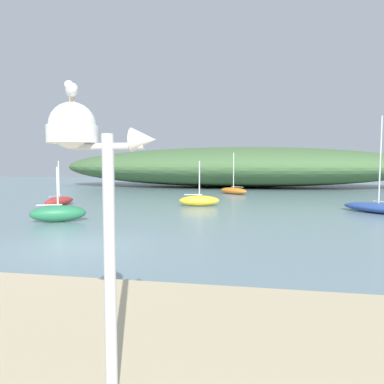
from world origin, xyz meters
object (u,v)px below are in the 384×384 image
(sailboat_inner_mooring, at_px, (58,213))
(sailboat_near_shore, at_px, (199,200))
(mast_structure, at_px, (85,158))
(seagull_on_radar, at_px, (71,89))
(sailboat_east_reach, at_px, (233,191))
(sailboat_off_point, at_px, (378,208))
(sailboat_centre_water, at_px, (59,201))

(sailboat_inner_mooring, bearing_deg, sailboat_near_shore, 53.80)
(sailboat_inner_mooring, bearing_deg, mast_structure, -58.05)
(seagull_on_radar, height_order, sailboat_east_reach, sailboat_east_reach)
(mast_structure, distance_m, sailboat_off_point, 19.34)
(seagull_on_radar, xyz_separation_m, sailboat_east_reach, (-0.23, 28.65, -3.03))
(mast_structure, bearing_deg, sailboat_east_reach, 90.74)
(mast_structure, height_order, sailboat_inner_mooring, mast_structure)
(sailboat_east_reach, bearing_deg, sailboat_centre_water, -133.32)
(mast_structure, bearing_deg, sailboat_inner_mooring, 121.95)
(seagull_on_radar, xyz_separation_m, sailboat_near_shore, (-1.74, 18.89, -2.99))
(seagull_on_radar, height_order, sailboat_off_point, sailboat_off_point)
(mast_structure, relative_size, sailboat_centre_water, 1.06)
(seagull_on_radar, distance_m, sailboat_inner_mooring, 13.90)
(sailboat_centre_water, relative_size, sailboat_near_shore, 1.00)
(sailboat_inner_mooring, relative_size, sailboat_near_shore, 0.90)
(mast_structure, height_order, seagull_on_radar, seagull_on_radar)
(sailboat_off_point, height_order, sailboat_near_shore, sailboat_off_point)
(sailboat_centre_water, bearing_deg, mast_structure, -58.70)
(sailboat_inner_mooring, height_order, sailboat_east_reach, sailboat_east_reach)
(sailboat_east_reach, distance_m, sailboat_near_shore, 9.87)
(sailboat_inner_mooring, bearing_deg, sailboat_centre_water, 120.04)
(mast_structure, relative_size, sailboat_east_reach, 0.82)
(mast_structure, height_order, sailboat_centre_water, mast_structure)
(sailboat_east_reach, bearing_deg, sailboat_off_point, -52.99)
(mast_structure, distance_m, seagull_on_radar, 0.69)
(seagull_on_radar, height_order, sailboat_inner_mooring, seagull_on_radar)
(sailboat_centre_water, bearing_deg, seagull_on_radar, -59.01)
(mast_structure, xyz_separation_m, seagull_on_radar, (-0.14, 0.01, 0.68))
(sailboat_off_point, height_order, sailboat_inner_mooring, sailboat_off_point)
(seagull_on_radar, bearing_deg, sailboat_east_reach, 90.46)
(mast_structure, height_order, sailboat_off_point, sailboat_off_point)
(sailboat_centre_water, bearing_deg, sailboat_near_shore, 8.00)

